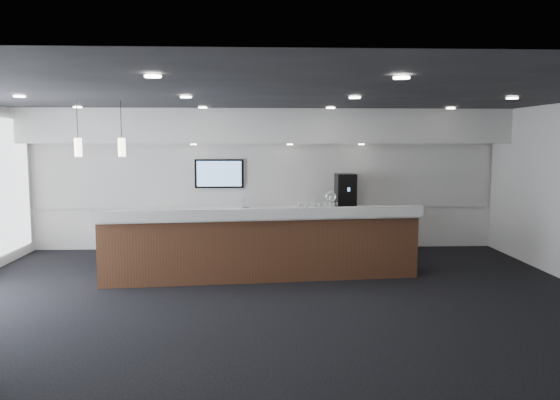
{
  "coord_description": "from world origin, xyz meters",
  "views": [
    {
      "loc": [
        -0.23,
        -7.84,
        2.36
      ],
      "look_at": [
        0.19,
        1.3,
        1.36
      ],
      "focal_mm": 35.0,
      "sensor_mm": 36.0,
      "label": 1
    }
  ],
  "objects": [
    {
      "name": "ground",
      "position": [
        0.0,
        0.0,
        0.0
      ],
      "size": [
        10.0,
        10.0,
        0.0
      ],
      "primitive_type": "plane",
      "color": "black",
      "rests_on": "ground"
    },
    {
      "name": "ceiling",
      "position": [
        0.0,
        0.0,
        3.0
      ],
      "size": [
        10.0,
        8.0,
        0.02
      ],
      "primitive_type": "cube",
      "color": "black",
      "rests_on": "back_wall"
    },
    {
      "name": "back_wall",
      "position": [
        0.0,
        4.0,
        1.5
      ],
      "size": [
        10.0,
        0.02,
        3.0
      ],
      "primitive_type": "cube",
      "color": "white",
      "rests_on": "ground"
    },
    {
      "name": "soffit_bulkhead",
      "position": [
        0.0,
        3.55,
        2.65
      ],
      "size": [
        10.0,
        0.9,
        0.7
      ],
      "primitive_type": "cube",
      "color": "silver",
      "rests_on": "back_wall"
    },
    {
      "name": "alcove_panel",
      "position": [
        0.0,
        3.97,
        1.6
      ],
      "size": [
        9.8,
        0.06,
        1.4
      ],
      "primitive_type": "cube",
      "color": "silver",
      "rests_on": "back_wall"
    },
    {
      "name": "back_credenza",
      "position": [
        -0.0,
        3.64,
        0.48
      ],
      "size": [
        5.06,
        0.66,
        0.95
      ],
      "color": "gray",
      "rests_on": "ground"
    },
    {
      "name": "wall_tv",
      "position": [
        -1.0,
        3.91,
        1.65
      ],
      "size": [
        1.05,
        0.08,
        0.62
      ],
      "color": "black",
      "rests_on": "back_wall"
    },
    {
      "name": "pendant_left",
      "position": [
        -2.4,
        0.8,
        2.25
      ],
      "size": [
        0.12,
        0.12,
        0.3
      ],
      "primitive_type": "cylinder",
      "color": "#FFF0C6",
      "rests_on": "ceiling"
    },
    {
      "name": "pendant_right",
      "position": [
        -3.1,
        0.8,
        2.25
      ],
      "size": [
        0.12,
        0.12,
        0.3
      ],
      "primitive_type": "cylinder",
      "color": "#FFF0C6",
      "rests_on": "ceiling"
    },
    {
      "name": "ceiling_can_lights",
      "position": [
        0.0,
        0.0,
        2.97
      ],
      "size": [
        7.0,
        5.0,
        0.02
      ],
      "primitive_type": null,
      "color": "white",
      "rests_on": "ceiling"
    },
    {
      "name": "service_counter",
      "position": [
        -0.13,
        1.37,
        0.57
      ],
      "size": [
        5.48,
        1.39,
        1.49
      ],
      "rotation": [
        0.0,
        0.0,
        0.09
      ],
      "color": "#4E2F1A",
      "rests_on": "ground"
    },
    {
      "name": "coffee_machine",
      "position": [
        1.7,
        3.67,
        1.3
      ],
      "size": [
        0.42,
        0.54,
        0.71
      ],
      "rotation": [
        0.0,
        0.0,
        0.04
      ],
      "color": "black",
      "rests_on": "back_credenza"
    },
    {
      "name": "info_sign_left",
      "position": [
        -0.43,
        3.57,
        1.07
      ],
      "size": [
        0.17,
        0.04,
        0.23
      ],
      "primitive_type": "cube",
      "rotation": [
        0.0,
        0.0,
        0.13
      ],
      "color": "silver",
      "rests_on": "back_credenza"
    },
    {
      "name": "info_sign_right",
      "position": [
        1.08,
        3.55,
        1.07
      ],
      "size": [
        0.18,
        0.05,
        0.24
      ],
      "primitive_type": "cube",
      "rotation": [
        0.0,
        0.0,
        0.18
      ],
      "color": "silver",
      "rests_on": "back_credenza"
    },
    {
      "name": "cup_0",
      "position": [
        1.54,
        3.53,
        1.0
      ],
      "size": [
        0.11,
        0.11,
        0.1
      ],
      "primitive_type": "imported",
      "color": "white",
      "rests_on": "back_credenza"
    },
    {
      "name": "cup_1",
      "position": [
        1.4,
        3.53,
        1.0
      ],
      "size": [
        0.15,
        0.15,
        0.1
      ],
      "primitive_type": "imported",
      "rotation": [
        0.0,
        0.0,
        0.65
      ],
      "color": "white",
      "rests_on": "back_credenza"
    },
    {
      "name": "cup_2",
      "position": [
        1.26,
        3.53,
        1.0
      ],
      "size": [
        0.13,
        0.13,
        0.1
      ],
      "primitive_type": "imported",
      "rotation": [
        0.0,
        0.0,
        1.29
      ],
      "color": "white",
      "rests_on": "back_credenza"
    },
    {
      "name": "cup_3",
      "position": [
        1.12,
        3.53,
        1.0
      ],
      "size": [
        0.14,
        0.14,
        0.1
      ],
      "primitive_type": "imported",
      "rotation": [
        0.0,
        0.0,
        1.94
      ],
      "color": "white",
      "rests_on": "back_credenza"
    },
    {
      "name": "cup_4",
      "position": [
        0.98,
        3.53,
        1.0
      ],
      "size": [
        0.15,
        0.15,
        0.1
      ],
      "primitive_type": "imported",
      "rotation": [
        0.0,
        0.0,
        2.58
      ],
      "color": "white",
      "rests_on": "back_credenza"
    },
    {
      "name": "cup_5",
      "position": [
        0.84,
        3.53,
        1.0
      ],
      "size": [
        0.12,
        0.12,
        0.1
      ],
      "primitive_type": "imported",
      "rotation": [
        0.0,
        0.0,
        3.23
      ],
      "color": "white",
      "rests_on": "back_credenza"
    },
    {
      "name": "cup_6",
      "position": [
        0.7,
        3.53,
        1.0
      ],
      "size": [
        0.15,
        0.15,
        0.1
      ],
      "primitive_type": "imported",
      "rotation": [
        0.0,
        0.0,
        3.87
      ],
      "color": "white",
      "rests_on": "back_credenza"
    }
  ]
}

